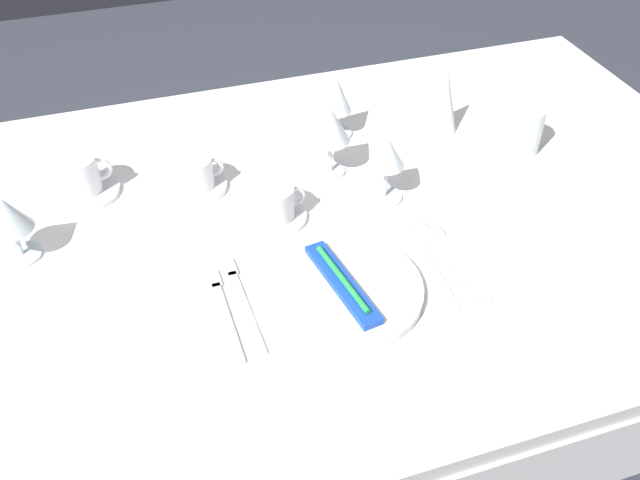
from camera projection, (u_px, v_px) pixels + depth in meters
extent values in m
plane|color=#383D47|center=(314.00, 437.00, 1.80)|extent=(6.00, 6.00, 0.00)
cube|color=white|center=(312.00, 226.00, 1.32)|extent=(1.80, 1.10, 0.04)
cube|color=white|center=(249.00, 128.00, 1.79)|extent=(1.80, 0.01, 0.18)
cylinder|color=brown|center=(521.00, 176.00, 2.07)|extent=(0.07, 0.07, 0.70)
cylinder|color=white|center=(342.00, 290.00, 1.16)|extent=(0.27, 0.27, 0.02)
cube|color=blue|center=(342.00, 283.00, 1.15)|extent=(0.07, 0.21, 0.01)
cylinder|color=green|center=(342.00, 279.00, 1.14)|extent=(0.04, 0.17, 0.01)
cube|color=beige|center=(247.00, 311.00, 1.13)|extent=(0.02, 0.20, 0.00)
cube|color=beige|center=(230.00, 268.00, 1.20)|extent=(0.02, 0.04, 0.00)
cube|color=beige|center=(228.00, 321.00, 1.11)|extent=(0.02, 0.18, 0.00)
cube|color=beige|center=(214.00, 279.00, 1.18)|extent=(0.02, 0.04, 0.00)
cube|color=beige|center=(433.00, 269.00, 1.20)|extent=(0.03, 0.19, 0.00)
cube|color=beige|center=(410.00, 230.00, 1.28)|extent=(0.02, 0.06, 0.00)
cube|color=beige|center=(447.00, 266.00, 1.21)|extent=(0.02, 0.19, 0.00)
ellipsoid|color=beige|center=(423.00, 229.00, 1.28)|extent=(0.03, 0.04, 0.01)
cube|color=beige|center=(464.00, 266.00, 1.21)|extent=(0.02, 0.17, 0.00)
ellipsoid|color=beige|center=(438.00, 232.00, 1.28)|extent=(0.03, 0.04, 0.01)
cylinder|color=white|center=(197.00, 187.00, 1.38)|extent=(0.12, 0.12, 0.01)
cylinder|color=white|center=(195.00, 172.00, 1.36)|extent=(0.07, 0.07, 0.06)
torus|color=white|center=(213.00, 167.00, 1.36)|extent=(0.04, 0.01, 0.04)
cylinder|color=white|center=(84.00, 192.00, 1.37)|extent=(0.14, 0.14, 0.01)
cylinder|color=white|center=(79.00, 174.00, 1.34)|extent=(0.08, 0.08, 0.07)
torus|color=white|center=(99.00, 169.00, 1.34)|extent=(0.05, 0.01, 0.05)
cylinder|color=white|center=(275.00, 217.00, 1.31)|extent=(0.12, 0.12, 0.01)
cylinder|color=white|center=(274.00, 201.00, 1.28)|extent=(0.08, 0.08, 0.06)
torus|color=white|center=(294.00, 196.00, 1.29)|extent=(0.04, 0.01, 0.04)
cylinder|color=silver|center=(384.00, 197.00, 1.36)|extent=(0.07, 0.07, 0.01)
cylinder|color=silver|center=(385.00, 181.00, 1.33)|extent=(0.01, 0.01, 0.07)
cone|color=silver|center=(387.00, 152.00, 1.29)|extent=(0.07, 0.07, 0.06)
cylinder|color=silver|center=(330.00, 172.00, 1.42)|extent=(0.06, 0.06, 0.01)
cylinder|color=silver|center=(330.00, 156.00, 1.39)|extent=(0.01, 0.01, 0.07)
cone|color=silver|center=(331.00, 125.00, 1.35)|extent=(0.08, 0.08, 0.07)
cylinder|color=silver|center=(22.00, 255.00, 1.23)|extent=(0.07, 0.07, 0.01)
cylinder|color=silver|center=(17.00, 241.00, 1.21)|extent=(0.01, 0.01, 0.06)
cone|color=silver|center=(6.00, 214.00, 1.17)|extent=(0.08, 0.08, 0.06)
cylinder|color=silver|center=(336.00, 133.00, 1.53)|extent=(0.07, 0.07, 0.01)
cylinder|color=silver|center=(336.00, 121.00, 1.51)|extent=(0.01, 0.01, 0.06)
cone|color=silver|center=(336.00, 94.00, 1.47)|extent=(0.07, 0.07, 0.08)
cylinder|color=silver|center=(525.00, 130.00, 1.45)|extent=(0.07, 0.07, 0.10)
cone|color=white|center=(443.00, 99.00, 1.49)|extent=(0.07, 0.07, 0.16)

